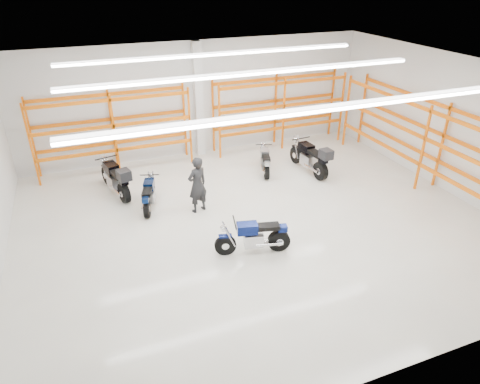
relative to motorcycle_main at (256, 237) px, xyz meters
name	(u,v)px	position (x,y,z in m)	size (l,w,h in m)	color
ground	(256,222)	(0.61, 1.42, -0.48)	(14.00, 14.00, 0.00)	beige
room_shell	(257,119)	(0.61, 1.44, 2.81)	(14.02, 12.02, 4.51)	silver
motorcycle_main	(256,237)	(0.00, 0.00, 0.00)	(2.05, 0.83, 1.02)	black
motorcycle_back_a	(116,179)	(-3.09, 4.73, 0.12)	(1.00, 2.40, 1.25)	black
motorcycle_back_b	(149,196)	(-2.24, 3.49, -0.04)	(0.84, 1.85, 0.93)	black
motorcycle_back_c	(265,161)	(2.34, 4.60, -0.04)	(0.84, 1.83, 0.92)	black
motorcycle_back_d	(311,158)	(3.90, 3.88, 0.13)	(0.78, 2.45, 1.26)	black
standing_man	(197,185)	(-0.83, 2.72, 0.45)	(0.67, 0.44, 1.84)	black
structural_column	(199,100)	(0.61, 7.24, 1.77)	(0.32, 0.32, 4.50)	white
pallet_racking_back_left	(113,125)	(-2.79, 6.90, 1.31)	(5.67, 0.87, 3.00)	orange
pallet_racking_back_right	(280,105)	(4.01, 6.90, 1.31)	(5.67, 0.87, 3.00)	orange
pallet_racking_side	(434,139)	(7.09, 1.42, 1.34)	(0.87, 9.07, 3.00)	orange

